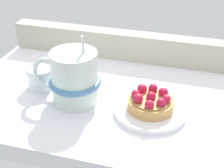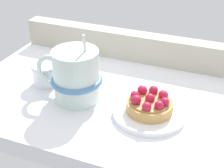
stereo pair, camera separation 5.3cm
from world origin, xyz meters
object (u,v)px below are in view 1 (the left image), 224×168
at_px(coffee_mug, 74,78).
at_px(sugar_bowl, 41,77).
at_px(raspberry_tart, 151,102).
at_px(dessert_plate, 150,111).

height_order(coffee_mug, sugar_bowl, coffee_mug).
bearing_deg(coffee_mug, sugar_bowl, 161.52).
relative_size(raspberry_tart, coffee_mug, 0.61).
height_order(raspberry_tart, coffee_mug, coffee_mug).
xyz_separation_m(coffee_mug, sugar_bowl, (-0.09, 0.03, -0.03)).
distance_m(raspberry_tart, coffee_mug, 0.15).
bearing_deg(coffee_mug, dessert_plate, -0.46).
xyz_separation_m(dessert_plate, coffee_mug, (-0.15, 0.00, 0.05)).
bearing_deg(coffee_mug, raspberry_tart, -0.38).
distance_m(dessert_plate, raspberry_tart, 0.02).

